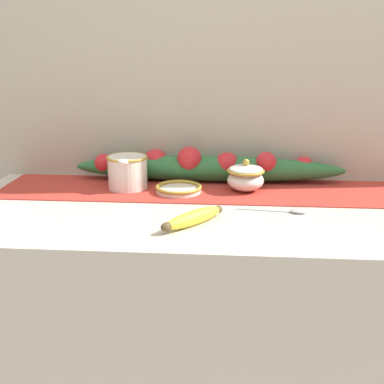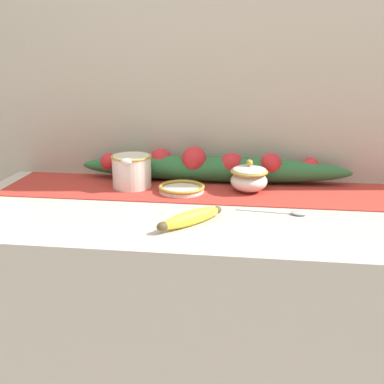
% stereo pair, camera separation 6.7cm
% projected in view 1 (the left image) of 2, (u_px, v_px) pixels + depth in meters
% --- Properties ---
extents(countertop, '(1.37, 0.61, 0.91)m').
position_uv_depth(countertop, '(203.00, 352.00, 1.43)').
color(countertop, beige).
rests_on(countertop, ground_plane).
extents(back_wall, '(2.17, 0.04, 2.40)m').
position_uv_depth(back_wall, '(210.00, 88.00, 1.53)').
color(back_wall, '#B7AD99').
rests_on(back_wall, ground_plane).
extents(table_runner, '(1.26, 0.27, 0.00)m').
position_uv_depth(table_runner, '(207.00, 190.00, 1.45)').
color(table_runner, '#B23328').
rests_on(table_runner, countertop).
extents(cream_pitcher, '(0.12, 0.14, 0.10)m').
position_uv_depth(cream_pitcher, '(128.00, 171.00, 1.46)').
color(cream_pitcher, white).
rests_on(cream_pitcher, countertop).
extents(sugar_bowl, '(0.11, 0.11, 0.10)m').
position_uv_depth(sugar_bowl, '(246.00, 177.00, 1.43)').
color(sugar_bowl, white).
rests_on(sugar_bowl, countertop).
extents(small_dish, '(0.14, 0.14, 0.02)m').
position_uv_depth(small_dish, '(179.00, 189.00, 1.43)').
color(small_dish, white).
rests_on(small_dish, countertop).
extents(banana, '(0.15, 0.17, 0.04)m').
position_uv_depth(banana, '(193.00, 218.00, 1.17)').
color(banana, yellow).
rests_on(banana, countertop).
extents(spoon, '(0.19, 0.04, 0.01)m').
position_uv_depth(spoon, '(294.00, 211.00, 1.26)').
color(spoon, '#B7B7BC').
rests_on(spoon, countertop).
extents(poinsettia_garland, '(0.86, 0.11, 0.11)m').
position_uv_depth(poinsettia_garland, '(207.00, 167.00, 1.53)').
color(poinsettia_garland, '#2D6B38').
rests_on(poinsettia_garland, countertop).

